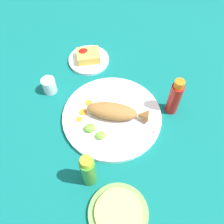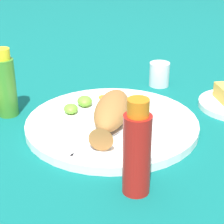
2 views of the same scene
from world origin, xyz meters
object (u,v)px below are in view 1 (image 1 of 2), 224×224
at_px(fried_fish, 116,112).
at_px(main_plate, 112,116).
at_px(fork_far, 131,130).
at_px(hot_sauce_bottle_red, 174,97).
at_px(hot_sauce_bottle_green, 88,171).
at_px(side_plate_fries, 89,60).
at_px(tortilla_plate, 118,213).
at_px(salt_cup, 49,86).
at_px(fork_near, 137,120).

bearing_deg(fried_fish, main_plate, 0.00).
height_order(fork_far, hot_sauce_bottle_red, hot_sauce_bottle_red).
bearing_deg(hot_sauce_bottle_green, side_plate_fries, -95.71).
height_order(fried_fish, tortilla_plate, fried_fish).
relative_size(hot_sauce_bottle_red, hot_sauce_bottle_green, 1.05).
xyz_separation_m(salt_cup, tortilla_plate, (-0.19, 0.51, -0.02)).
bearing_deg(side_plate_fries, fried_fish, 101.95).
bearing_deg(tortilla_plate, side_plate_fries, -88.36).
bearing_deg(fork_far, fork_near, 72.93).
xyz_separation_m(side_plate_fries, tortilla_plate, (-0.02, 0.65, 0.00)).
xyz_separation_m(main_plate, hot_sauce_bottle_red, (-0.23, -0.00, 0.07)).
bearing_deg(hot_sauce_bottle_red, fried_fish, 2.01).
bearing_deg(fork_near, side_plate_fries, 159.62).
relative_size(fork_near, tortilla_plate, 0.80).
height_order(hot_sauce_bottle_green, tortilla_plate, hot_sauce_bottle_green).
xyz_separation_m(main_plate, fried_fish, (-0.01, 0.00, 0.03)).
bearing_deg(salt_cup, fork_near, 146.57).
bearing_deg(tortilla_plate, hot_sauce_bottle_red, -127.42).
xyz_separation_m(main_plate, tortilla_plate, (0.04, 0.34, -0.00)).
relative_size(main_plate, hot_sauce_bottle_red, 2.23).
bearing_deg(salt_cup, main_plate, 143.21).
bearing_deg(main_plate, fork_far, 127.27).
relative_size(main_plate, tortilla_plate, 2.04).
relative_size(hot_sauce_bottle_red, side_plate_fries, 0.94).
bearing_deg(fork_near, hot_sauce_bottle_red, 63.85).
xyz_separation_m(fork_near, side_plate_fries, (0.14, -0.35, -0.01)).
distance_m(main_plate, fried_fish, 0.04).
xyz_separation_m(main_plate, fork_far, (-0.06, 0.08, 0.01)).
bearing_deg(hot_sauce_bottle_red, main_plate, 0.86).
bearing_deg(fork_far, hot_sauce_bottle_green, -118.17).
distance_m(main_plate, tortilla_plate, 0.34).
distance_m(fork_far, hot_sauce_bottle_green, 0.23).
distance_m(fried_fish, hot_sauce_bottle_green, 0.25).
height_order(main_plate, hot_sauce_bottle_red, hot_sauce_bottle_red).
xyz_separation_m(main_plate, fork_near, (-0.09, 0.04, 0.01)).
xyz_separation_m(fried_fish, side_plate_fries, (0.07, -0.31, -0.04)).
xyz_separation_m(fried_fish, hot_sauce_bottle_red, (-0.22, -0.01, 0.03)).
distance_m(fork_near, hot_sauce_bottle_red, 0.16).
xyz_separation_m(hot_sauce_bottle_red, hot_sauce_bottle_green, (0.34, 0.23, -0.00)).
bearing_deg(hot_sauce_bottle_red, fork_near, 16.40).
bearing_deg(fork_far, hot_sauce_bottle_red, 45.49).
distance_m(hot_sauce_bottle_red, tortilla_plate, 0.44).
bearing_deg(salt_cup, tortilla_plate, 110.38).
xyz_separation_m(fork_near, hot_sauce_bottle_green, (0.19, 0.18, 0.05)).
relative_size(hot_sauce_bottle_red, tortilla_plate, 0.91).
bearing_deg(fork_near, hot_sauce_bottle_green, -89.11).
distance_m(fork_far, salt_cup, 0.37).
bearing_deg(salt_cup, hot_sauce_bottle_green, 106.75).
xyz_separation_m(fork_far, tortilla_plate, (0.09, 0.27, -0.01)).
bearing_deg(hot_sauce_bottle_red, fork_far, 25.11).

